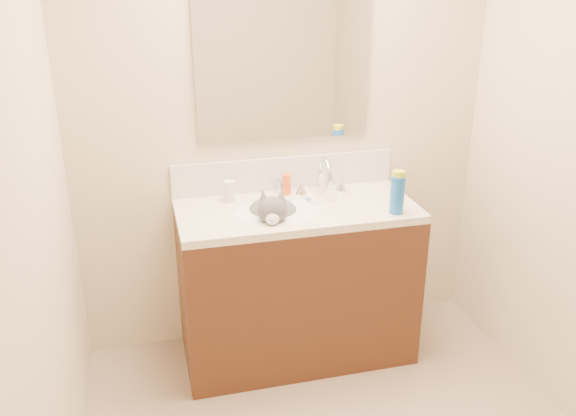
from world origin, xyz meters
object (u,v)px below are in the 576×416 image
amber_bottle (287,184)px  faucet (324,179)px  cat (273,217)px  pill_bottle (229,191)px  silver_jar (282,187)px  vanity_cabinet (297,286)px  spray_can (397,195)px  basin (275,224)px

amber_bottle → faucet: bearing=-14.7°
cat → pill_bottle: 0.28m
silver_jar → amber_bottle: amber_bottle is taller
faucet → vanity_cabinet: bearing=-142.7°
cat → amber_bottle: bearing=72.3°
cat → spray_can: spray_can is taller
basin → faucet: size_ratio=1.61×
faucet → cat: 0.37m
cat → spray_can: bearing=-3.7°
silver_jar → spray_can: bearing=-40.7°
vanity_cabinet → silver_jar: (-0.02, 0.21, 0.48)m
cat → spray_can: (0.58, -0.17, 0.13)m
cat → spray_can: size_ratio=2.16×
vanity_cabinet → spray_can: bearing=-23.3°
pill_bottle → amber_bottle: size_ratio=0.99×
basin → cat: 0.04m
silver_jar → faucet: bearing=-20.5°
cat → amber_bottle: 0.26m
basin → cat: size_ratio=1.10×
basin → cat: (-0.01, 0.01, 0.04)m
vanity_cabinet → basin: size_ratio=2.67×
basin → faucet: (0.30, 0.17, 0.16)m
vanity_cabinet → basin: bearing=-166.0°
pill_bottle → amber_bottle: (0.31, 0.02, 0.00)m
cat → amber_bottle: size_ratio=3.71×
basin → amber_bottle: 0.27m
silver_jar → vanity_cabinet: bearing=-83.5°
cat → amber_bottle: cat is taller
faucet → cat: bearing=-153.0°
vanity_cabinet → basin: basin is taller
vanity_cabinet → cat: (-0.13, -0.02, 0.42)m
basin → spray_can: size_ratio=2.37×
basin → pill_bottle: (-0.20, 0.19, 0.12)m
amber_bottle → pill_bottle: bearing=-175.6°
pill_bottle → amber_bottle: bearing=4.4°
basin → silver_jar: size_ratio=6.78×
cat → pill_bottle: cat is taller
spray_can → basin: bearing=164.0°
silver_jar → amber_bottle: size_ratio=0.60×
faucet → pill_bottle: faucet is taller
basin → amber_bottle: (0.11, 0.22, 0.13)m
vanity_cabinet → pill_bottle: bearing=152.8°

